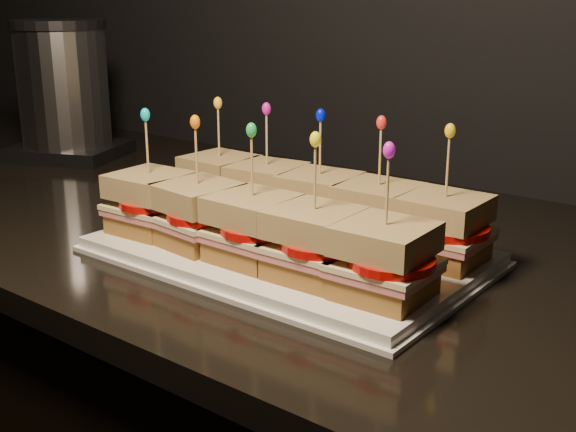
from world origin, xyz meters
The scene contains 77 objects.
granite_slab centered at (0.00, 1.64, 0.86)m, with size 2.52×0.74×0.03m, color black.
platter centered at (0.10, 1.54, 0.89)m, with size 0.46×0.28×0.02m, color white.
platter_rim centered at (0.10, 1.54, 0.88)m, with size 0.47×0.29×0.01m, color white.
sandwich_0_bread_bot centered at (-0.07, 1.60, 0.91)m, with size 0.09×0.09×0.02m, color brown.
sandwich_0_ham centered at (-0.07, 1.60, 0.92)m, with size 0.09×0.09×0.01m, color #C96C6F.
sandwich_0_cheese centered at (-0.07, 1.60, 0.93)m, with size 0.10×0.09×0.01m, color beige.
sandwich_0_tomato centered at (-0.06, 1.60, 0.94)m, with size 0.09×0.09×0.01m, color #B90B07.
sandwich_0_bread_top centered at (-0.07, 1.60, 0.96)m, with size 0.09×0.09×0.03m, color #5C3510.
sandwich_0_pick centered at (-0.07, 1.60, 1.00)m, with size 0.00×0.00×0.09m, color tan.
sandwich_0_frill centered at (-0.07, 1.60, 1.05)m, with size 0.01×0.01×0.02m, color yellow.
sandwich_1_bread_bot centered at (0.01, 1.60, 0.91)m, with size 0.09×0.09×0.02m, color brown.
sandwich_1_ham centered at (0.01, 1.60, 0.92)m, with size 0.09×0.09×0.01m, color #C96C6F.
sandwich_1_cheese centered at (0.01, 1.60, 0.93)m, with size 0.10×0.09×0.01m, color beige.
sandwich_1_tomato centered at (0.02, 1.60, 0.94)m, with size 0.09×0.09×0.01m, color #B90B07.
sandwich_1_bread_top centered at (0.01, 1.60, 0.96)m, with size 0.09×0.09×0.03m, color #5C3510.
sandwich_1_pick centered at (0.01, 1.60, 1.00)m, with size 0.00×0.00×0.09m, color tan.
sandwich_1_frill centered at (0.01, 1.60, 1.05)m, with size 0.01×0.01×0.02m, color #C2149A.
sandwich_2_bread_bot centered at (0.10, 1.60, 0.91)m, with size 0.09×0.09×0.02m, color brown.
sandwich_2_ham centered at (0.10, 1.60, 0.92)m, with size 0.09×0.09×0.01m, color #C96C6F.
sandwich_2_cheese centered at (0.10, 1.60, 0.93)m, with size 0.10×0.09×0.01m, color beige.
sandwich_2_tomato centered at (0.11, 1.60, 0.94)m, with size 0.09×0.09×0.01m, color #B90B07.
sandwich_2_bread_top centered at (0.10, 1.60, 0.96)m, with size 0.09×0.09×0.03m, color #5C3510.
sandwich_2_pick centered at (0.10, 1.60, 1.00)m, with size 0.00×0.00×0.09m, color tan.
sandwich_2_frill centered at (0.10, 1.60, 1.05)m, with size 0.01×0.01×0.02m, color #030EDC.
sandwich_3_bread_bot centered at (0.19, 1.60, 0.91)m, with size 0.09×0.09×0.02m, color brown.
sandwich_3_ham centered at (0.19, 1.60, 0.92)m, with size 0.09×0.09×0.01m, color #C96C6F.
sandwich_3_cheese centered at (0.19, 1.60, 0.93)m, with size 0.10×0.09×0.01m, color beige.
sandwich_3_tomato centered at (0.20, 1.60, 0.94)m, with size 0.09×0.09×0.01m, color #B90B07.
sandwich_3_bread_top centered at (0.19, 1.60, 0.96)m, with size 0.09×0.09×0.03m, color #5C3510.
sandwich_3_pick centered at (0.19, 1.60, 1.00)m, with size 0.00×0.00×0.09m, color tan.
sandwich_3_frill centered at (0.19, 1.60, 1.05)m, with size 0.01×0.01×0.02m, color red.
sandwich_4_bread_bot centered at (0.27, 1.60, 0.91)m, with size 0.09×0.09×0.02m, color brown.
sandwich_4_ham centered at (0.27, 1.60, 0.92)m, with size 0.09×0.09×0.01m, color #C96C6F.
sandwich_4_cheese centered at (0.27, 1.60, 0.93)m, with size 0.10×0.09×0.01m, color beige.
sandwich_4_tomato centered at (0.29, 1.60, 0.94)m, with size 0.09×0.09×0.01m, color #B90B07.
sandwich_4_bread_top centered at (0.27, 1.60, 0.96)m, with size 0.09×0.09×0.03m, color #5C3510.
sandwich_4_pick centered at (0.27, 1.60, 1.00)m, with size 0.00×0.00×0.09m, color tan.
sandwich_4_frill centered at (0.27, 1.60, 1.05)m, with size 0.01×0.01×0.02m, color #E6B40F.
sandwich_5_bread_bot centered at (-0.07, 1.47, 0.91)m, with size 0.09×0.09×0.02m, color brown.
sandwich_5_ham centered at (-0.07, 1.47, 0.92)m, with size 0.09×0.09×0.01m, color #C96C6F.
sandwich_5_cheese centered at (-0.07, 1.47, 0.93)m, with size 0.10×0.09×0.01m, color beige.
sandwich_5_tomato centered at (-0.06, 1.47, 0.94)m, with size 0.09×0.09×0.01m, color #B90B07.
sandwich_5_bread_top centered at (-0.07, 1.47, 0.96)m, with size 0.09×0.09×0.03m, color #5C3510.
sandwich_5_pick centered at (-0.07, 1.47, 1.00)m, with size 0.00×0.00×0.09m, color tan.
sandwich_5_frill centered at (-0.07, 1.47, 1.05)m, with size 0.01×0.01×0.02m, color #08B9CA.
sandwich_6_bread_bot centered at (0.01, 1.47, 0.91)m, with size 0.09×0.09×0.02m, color brown.
sandwich_6_ham centered at (0.01, 1.47, 0.92)m, with size 0.09×0.09×0.01m, color #C96C6F.
sandwich_6_cheese centered at (0.01, 1.47, 0.93)m, with size 0.10×0.09×0.01m, color beige.
sandwich_6_tomato centered at (0.02, 1.47, 0.94)m, with size 0.09×0.09×0.01m, color #B90B07.
sandwich_6_bread_top centered at (0.01, 1.47, 0.96)m, with size 0.09×0.09×0.03m, color #5C3510.
sandwich_6_pick centered at (0.01, 1.47, 1.00)m, with size 0.00×0.00×0.09m, color tan.
sandwich_6_frill centered at (0.01, 1.47, 1.05)m, with size 0.01×0.01×0.02m, color orange.
sandwich_7_bread_bot centered at (0.10, 1.47, 0.91)m, with size 0.09×0.09×0.02m, color brown.
sandwich_7_ham centered at (0.10, 1.47, 0.92)m, with size 0.09×0.09×0.01m, color #C96C6F.
sandwich_7_cheese centered at (0.10, 1.47, 0.93)m, with size 0.10×0.09×0.01m, color beige.
sandwich_7_tomato centered at (0.11, 1.47, 0.94)m, with size 0.09×0.09×0.01m, color #B90B07.
sandwich_7_bread_top centered at (0.10, 1.47, 0.96)m, with size 0.09×0.09×0.03m, color #5C3510.
sandwich_7_pick centered at (0.10, 1.47, 1.00)m, with size 0.00×0.00×0.09m, color tan.
sandwich_7_frill centered at (0.10, 1.47, 1.05)m, with size 0.01×0.01×0.02m, color green.
sandwich_8_bread_bot centered at (0.19, 1.47, 0.91)m, with size 0.09×0.09×0.02m, color brown.
sandwich_8_ham centered at (0.19, 1.47, 0.92)m, with size 0.09×0.09×0.01m, color #C96C6F.
sandwich_8_cheese centered at (0.19, 1.47, 0.93)m, with size 0.10×0.09×0.01m, color beige.
sandwich_8_tomato centered at (0.20, 1.47, 0.94)m, with size 0.09×0.09×0.01m, color #B90B07.
sandwich_8_bread_top centered at (0.19, 1.47, 0.96)m, with size 0.09×0.09×0.03m, color #5C3510.
sandwich_8_pick centered at (0.19, 1.47, 1.00)m, with size 0.00×0.00×0.09m, color tan.
sandwich_8_frill centered at (0.19, 1.47, 1.05)m, with size 0.01×0.01×0.02m, color yellow.
sandwich_9_bread_bot centered at (0.27, 1.47, 0.91)m, with size 0.09×0.09×0.02m, color brown.
sandwich_9_ham centered at (0.27, 1.47, 0.92)m, with size 0.09×0.09×0.01m, color #C96C6F.
sandwich_9_cheese centered at (0.27, 1.47, 0.93)m, with size 0.10×0.09×0.01m, color beige.
sandwich_9_tomato centered at (0.29, 1.47, 0.94)m, with size 0.09×0.09×0.01m, color #B90B07.
sandwich_9_bread_top centered at (0.27, 1.47, 0.96)m, with size 0.09×0.09×0.03m, color #5C3510.
sandwich_9_pick centered at (0.27, 1.47, 1.00)m, with size 0.00×0.00×0.09m, color tan.
sandwich_9_frill centered at (0.27, 1.47, 1.05)m, with size 0.01×0.01×0.02m, color #CC18B4.
appliance_base centered at (-0.61, 1.73, 0.89)m, with size 0.21×0.17×0.03m, color #262628.
appliance_body centered at (-0.61, 1.73, 1.02)m, with size 0.17×0.17×0.22m, color silver.
appliance_lid centered at (-0.61, 1.73, 1.14)m, with size 0.18×0.18×0.02m, color #262628.
appliance centered at (-0.61, 1.73, 1.01)m, with size 0.21×0.17×0.27m, color silver, non-canonical shape.
Camera 1 is at (0.62, 0.88, 1.19)m, focal length 45.00 mm.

